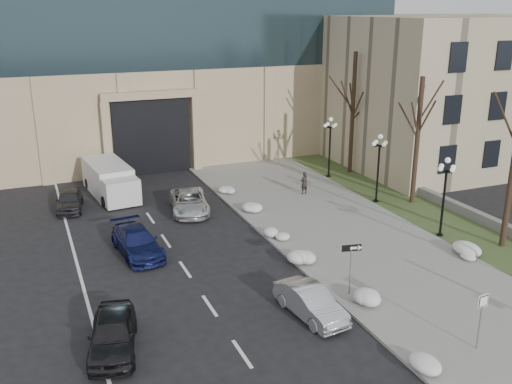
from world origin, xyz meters
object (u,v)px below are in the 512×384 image
at_px(car_b, 310,302).
at_px(lamppost_c, 379,159).
at_px(pedestrian, 304,183).
at_px(car_e, 70,200).
at_px(lamppost_b, 445,186).
at_px(lamppost_d, 330,139).
at_px(car_a, 113,333).
at_px(keep_sign, 482,310).
at_px(box_truck, 110,180).
at_px(car_c, 137,242).
at_px(one_way_sign, 355,254).
at_px(car_d, 189,202).

distance_m(car_b, lamppost_c, 16.13).
bearing_deg(pedestrian, car_e, -25.96).
relative_size(lamppost_b, lamppost_d, 1.00).
xyz_separation_m(lamppost_b, lamppost_c, (0.00, 6.50, 0.00)).
relative_size(car_a, keep_sign, 1.78).
bearing_deg(keep_sign, lamppost_b, 52.19).
bearing_deg(lamppost_b, box_truck, 137.04).
bearing_deg(car_c, keep_sign, -59.52).
relative_size(car_e, box_truck, 0.55).
bearing_deg(lamppost_d, car_a, -138.07).
relative_size(car_b, one_way_sign, 1.56).
xyz_separation_m(one_way_sign, lamppost_c, (8.44, 10.65, 0.95)).
xyz_separation_m(one_way_sign, lamppost_b, (8.44, 4.15, 0.95)).
height_order(car_e, lamppost_d, lamppost_d).
bearing_deg(lamppost_d, one_way_sign, -116.19).
bearing_deg(car_d, car_c, -119.27).
xyz_separation_m(lamppost_c, lamppost_d, (0.00, 6.50, 0.00)).
bearing_deg(pedestrian, keep_sign, 68.52).
height_order(one_way_sign, keep_sign, one_way_sign).
bearing_deg(box_truck, car_d, -59.04).
height_order(car_b, lamppost_b, lamppost_b).
distance_m(car_d, one_way_sign, 14.43).
xyz_separation_m(box_truck, lamppost_d, (16.32, -2.20, 2.01)).
relative_size(car_a, lamppost_c, 0.91).
bearing_deg(pedestrian, car_c, 9.06).
bearing_deg(car_d, box_truck, 137.39).
bearing_deg(car_e, car_c, -64.05).
height_order(lamppost_c, lamppost_d, same).
bearing_deg(car_b, box_truck, 97.20).
height_order(car_d, car_e, car_d).
xyz_separation_m(car_c, one_way_sign, (8.19, -8.49, 1.43)).
bearing_deg(lamppost_b, lamppost_d, 90.00).
height_order(car_a, lamppost_b, lamppost_b).
bearing_deg(car_b, car_d, 86.93).
xyz_separation_m(car_e, lamppost_d, (19.30, -0.08, 2.41)).
bearing_deg(car_b, lamppost_c, 38.66).
bearing_deg(car_d, car_e, 164.98).
bearing_deg(lamppost_d, car_e, 179.75).
height_order(car_d, box_truck, box_truck).
xyz_separation_m(car_e, pedestrian, (15.51, -3.27, 0.26)).
bearing_deg(lamppost_d, car_c, -152.47).
distance_m(car_d, lamppost_b, 15.76).
xyz_separation_m(pedestrian, lamppost_b, (3.79, -9.82, 2.15)).
bearing_deg(car_b, pedestrian, 56.42).
xyz_separation_m(car_a, box_truck, (2.98, 19.53, 0.32)).
bearing_deg(car_c, pedestrian, 17.55).
bearing_deg(car_a, keep_sign, -10.31).
height_order(car_d, keep_sign, keep_sign).
bearing_deg(car_e, car_a, -81.07).
xyz_separation_m(pedestrian, lamppost_c, (3.79, -3.32, 2.15)).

